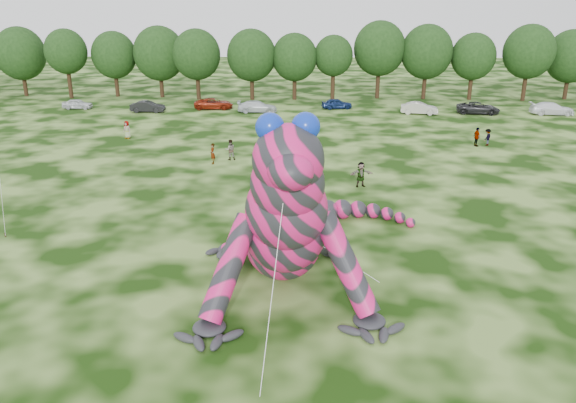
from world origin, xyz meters
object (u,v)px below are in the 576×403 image
(tree_9, at_px, (333,67))
(spectator_0, at_px, (213,154))
(spectator_1, at_px, (230,150))
(car_5, at_px, (419,108))
(tree_10, at_px, (379,60))
(car_6, at_px, (478,108))
(car_7, at_px, (552,109))
(spectator_2, at_px, (487,137))
(tree_4, at_px, (115,64))
(car_0, at_px, (77,104))
(spectator_4, at_px, (127,130))
(spectator_3, at_px, (477,137))
(tree_5, at_px, (160,62))
(tree_13, at_px, (528,63))
(car_1, at_px, (148,107))
(tree_11, at_px, (426,62))
(spectator_5, at_px, (361,174))
(tree_6, at_px, (197,64))
(tree_12, at_px, (472,67))
(tree_3, at_px, (67,64))
(inflatable_gecko, at_px, (281,186))
(car_3, at_px, (257,107))
(car_4, at_px, (337,104))
(tree_2, at_px, (21,62))
(tree_7, at_px, (252,65))
(tree_8, at_px, (295,67))
(tree_14, at_px, (570,65))
(car_2, at_px, (214,104))

(tree_9, distance_m, spectator_0, 35.44)
(spectator_1, bearing_deg, car_5, -147.56)
(tree_10, distance_m, car_6, 16.35)
(car_7, relative_size, spectator_2, 3.20)
(tree_4, height_order, car_0, tree_4)
(car_5, distance_m, spectator_4, 34.25)
(spectator_3, bearing_deg, car_6, -29.30)
(tree_5, bearing_deg, tree_13, -1.49)
(car_1, bearing_deg, tree_11, -71.40)
(spectator_0, distance_m, spectator_5, 13.17)
(tree_6, distance_m, spectator_4, 24.26)
(spectator_5, bearing_deg, car_6, 46.04)
(tree_9, distance_m, tree_12, 18.95)
(tree_3, distance_m, tree_10, 43.14)
(spectator_2, distance_m, spectator_0, 25.91)
(inflatable_gecko, height_order, tree_3, tree_3)
(car_3, bearing_deg, car_4, -76.97)
(tree_12, relative_size, tree_13, 0.89)
(tree_13, height_order, spectator_2, tree_13)
(car_0, height_order, spectator_2, spectator_2)
(inflatable_gecko, bearing_deg, tree_2, 119.54)
(spectator_3, relative_size, spectator_1, 1.01)
(spectator_1, bearing_deg, tree_4, -72.86)
(car_5, height_order, spectator_0, spectator_0)
(tree_2, distance_m, tree_7, 33.00)
(tree_2, bearing_deg, tree_8, -2.62)
(tree_7, height_order, car_6, tree_7)
(tree_2, distance_m, car_3, 36.61)
(inflatable_gecko, distance_m, tree_3, 61.64)
(inflatable_gecko, bearing_deg, car_3, 90.18)
(tree_12, xyz_separation_m, car_3, (-28.54, -10.54, -3.79))
(tree_14, bearing_deg, car_0, -171.23)
(tree_8, bearing_deg, tree_14, 2.64)
(spectator_0, bearing_deg, spectator_1, 121.11)
(spectator_0, bearing_deg, car_4, 142.88)
(inflatable_gecko, height_order, tree_8, tree_8)
(inflatable_gecko, height_order, car_3, inflatable_gecko)
(spectator_1, bearing_deg, tree_7, -102.47)
(inflatable_gecko, xyz_separation_m, tree_4, (-26.13, 54.19, 0.11))
(tree_13, xyz_separation_m, car_6, (-8.85, -9.87, -4.36))
(car_0, relative_size, spectator_2, 2.31)
(spectator_5, bearing_deg, car_4, 76.40)
(tree_7, height_order, car_2, tree_7)
(tree_10, xyz_separation_m, spectator_1, (-16.29, -33.37, -4.36))
(spectator_2, xyz_separation_m, spectator_5, (-13.01, -13.01, 0.14))
(tree_4, height_order, tree_10, tree_10)
(tree_11, height_order, spectator_4, tree_11)
(tree_4, height_order, car_6, tree_4)
(tree_6, relative_size, spectator_3, 5.29)
(tree_7, bearing_deg, car_4, -30.89)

